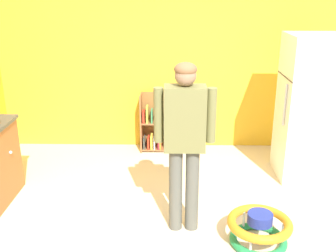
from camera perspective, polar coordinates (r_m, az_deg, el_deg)
ground_plane at (r=4.04m, az=1.87°, el=-15.14°), size 12.00×12.00×0.00m
back_wall at (r=5.73m, az=1.73°, el=9.97°), size 5.20×0.06×2.70m
refrigerator at (r=5.14m, az=19.86°, el=2.42°), size 0.73×0.68×1.78m
bookshelf at (r=5.80m, az=-0.46°, el=0.04°), size 0.80×0.28×0.85m
standing_person at (r=3.66m, az=2.41°, el=-1.21°), size 0.57×0.22×1.67m
baby_walker at (r=3.90m, az=12.99°, el=-14.24°), size 0.60×0.60×0.32m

